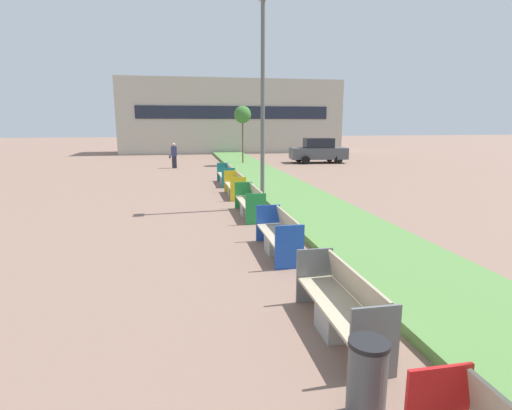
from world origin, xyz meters
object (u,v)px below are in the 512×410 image
Objects in this scene: bench_blue_frame at (279,238)px; sapling_tree_far at (243,115)px; bench_teal_frame at (226,176)px; litter_bin at (367,381)px; bench_green_frame at (250,204)px; parked_car_distant at (318,151)px; bench_grey_frame at (341,310)px; street_lamp_post at (263,95)px; bench_yellow_frame at (236,187)px; pedestrian_walking at (174,155)px.

sapling_tree_far is (2.17, 19.55, 3.14)m from bench_blue_frame.
sapling_tree_far is at bearing 75.99° from bench_teal_frame.
bench_teal_frame is at bearing 88.52° from litter_bin.
sapling_tree_far is (2.17, 8.68, 3.13)m from bench_teal_frame.
bench_green_frame is 18.17m from parked_car_distant.
bench_grey_frame is 23.57m from sapling_tree_far.
street_lamp_post reaches higher than sapling_tree_far.
street_lamp_post reaches higher than bench_grey_frame.
litter_bin is (-0.42, -9.30, 0.07)m from bench_green_frame.
bench_green_frame is at bearing 89.95° from bench_blue_frame.
street_lamp_post reaches higher than bench_yellow_frame.
parked_car_distant is at bearing 8.90° from pedestrian_walking.
bench_teal_frame is 0.60× the size of sapling_tree_far.
street_lamp_post is (1.03, 10.31, 3.48)m from litter_bin.
sapling_tree_far reaches higher than parked_car_distant.
bench_grey_frame and bench_green_frame have the same top height.
litter_bin is at bearing -102.48° from parked_car_distant.
bench_yellow_frame is at bearing 88.15° from litter_bin.
bench_teal_frame is (0.00, 3.36, 0.01)m from bench_yellow_frame.
bench_grey_frame is 2.49× the size of litter_bin.
sapling_tree_far is at bearing 84.08° from litter_bin.
pedestrian_walking is (-4.80, -1.00, -2.66)m from sapling_tree_far.
bench_blue_frame is at bearing -90.05° from bench_green_frame.
bench_blue_frame is 6.12m from street_lamp_post.
street_lamp_post is at bearing 85.96° from bench_grey_frame.
pedestrian_walking reaches higher than litter_bin.
bench_green_frame is at bearing -89.96° from bench_yellow_frame.
litter_bin is at bearing -92.58° from bench_green_frame.
bench_green_frame is 0.34× the size of street_lamp_post.
bench_teal_frame is at bearing -104.01° from sapling_tree_far.
litter_bin is at bearing -94.43° from bench_blue_frame.
bench_yellow_frame is (0.00, 7.51, 0.00)m from bench_blue_frame.
litter_bin is at bearing -95.92° from sapling_tree_far.
parked_car_distant is (8.04, 16.29, 0.54)m from bench_green_frame.
pedestrian_walking is at bearing 103.40° from bench_yellow_frame.
bench_grey_frame is 1.03× the size of bench_blue_frame.
bench_yellow_frame is at bearing 90.04° from bench_green_frame.
street_lamp_post is 14.32m from pedestrian_walking.
parked_car_distant is (8.04, 9.35, 0.53)m from bench_teal_frame.
street_lamp_post is (0.61, -2.57, 3.55)m from bench_yellow_frame.
bench_grey_frame is 11.21m from bench_yellow_frame.
bench_blue_frame is 0.49× the size of parked_car_distant.
street_lamp_post is at bearing 58.95° from bench_green_frame.
parked_car_distant is at bearing 71.42° from bench_grey_frame.
bench_yellow_frame is at bearing -90.05° from bench_teal_frame.
pedestrian_walking is (-2.21, 23.92, 0.41)m from litter_bin.
parked_car_distant is (8.46, 25.59, 0.47)m from litter_bin.
pedestrian_walking is at bearing 98.07° from bench_blue_frame.
bench_teal_frame is at bearing 95.85° from street_lamp_post.
litter_bin is at bearing -104.05° from bench_grey_frame.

